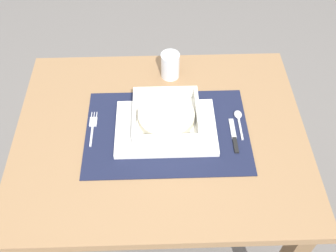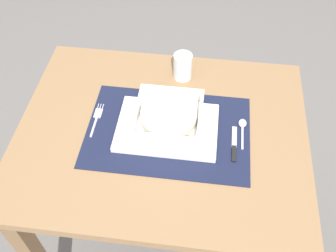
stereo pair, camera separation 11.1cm
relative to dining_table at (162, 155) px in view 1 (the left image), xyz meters
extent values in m
plane|color=slate|center=(0.00, 0.00, -0.62)|extent=(6.00, 6.00, 0.00)
cube|color=#936D47|center=(0.00, 0.00, 0.11)|extent=(0.86, 0.69, 0.03)
cube|color=brown|center=(-0.38, 0.29, -0.27)|extent=(0.05, 0.05, 0.72)
cube|color=brown|center=(0.38, 0.29, -0.27)|extent=(0.05, 0.05, 0.72)
cube|color=#191E38|center=(0.02, 0.00, 0.12)|extent=(0.48, 0.33, 0.00)
cube|color=white|center=(0.02, 0.01, 0.13)|extent=(0.29, 0.21, 0.02)
cube|color=white|center=(0.02, 0.02, 0.15)|extent=(0.19, 0.19, 0.01)
cube|color=white|center=(-0.07, 0.02, 0.17)|extent=(0.01, 0.19, 0.04)
cube|color=white|center=(0.11, 0.02, 0.17)|extent=(0.01, 0.19, 0.04)
cube|color=white|center=(0.02, -0.07, 0.17)|extent=(0.17, 0.01, 0.04)
cube|color=white|center=(0.02, 0.11, 0.17)|extent=(0.17, 0.01, 0.04)
cylinder|color=beige|center=(0.02, 0.02, 0.16)|extent=(0.16, 0.16, 0.03)
cube|color=silver|center=(-0.20, -0.01, 0.13)|extent=(0.01, 0.07, 0.00)
cube|color=silver|center=(-0.20, 0.04, 0.13)|extent=(0.02, 0.04, 0.00)
cylinder|color=silver|center=(-0.21, 0.07, 0.13)|extent=(0.00, 0.02, 0.00)
cylinder|color=silver|center=(-0.20, 0.07, 0.13)|extent=(0.00, 0.02, 0.00)
cylinder|color=silver|center=(-0.19, 0.07, 0.13)|extent=(0.00, 0.02, 0.00)
cube|color=silver|center=(0.24, 0.00, 0.13)|extent=(0.01, 0.08, 0.00)
ellipsoid|color=silver|center=(0.24, 0.05, 0.13)|extent=(0.02, 0.03, 0.01)
cube|color=black|center=(0.21, -0.06, 0.13)|extent=(0.01, 0.05, 0.01)
cube|color=silver|center=(0.21, 0.00, 0.13)|extent=(0.01, 0.08, 0.00)
cylinder|color=white|center=(0.04, 0.24, 0.17)|extent=(0.06, 0.06, 0.09)
cylinder|color=gold|center=(0.04, 0.24, 0.14)|extent=(0.05, 0.05, 0.04)
camera|label=1|loc=(0.00, -0.71, 1.01)|focal=41.09mm
camera|label=2|loc=(0.11, -0.71, 1.01)|focal=41.09mm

